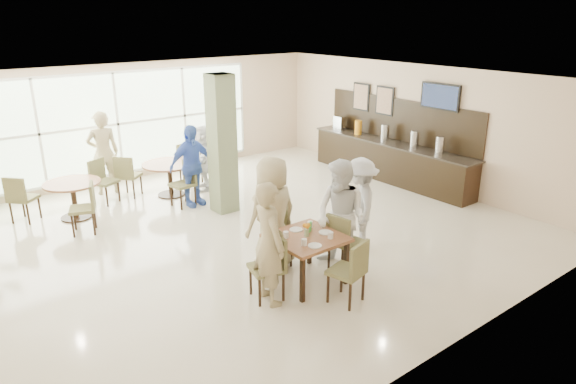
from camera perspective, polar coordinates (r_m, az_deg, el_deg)
ground at (r=9.67m, az=-5.34°, el=-4.55°), size 10.00×10.00×0.00m
room_shell at (r=9.12m, az=-5.67°, el=5.29°), size 10.00×10.00×10.00m
window_bank at (r=12.91m, az=-18.38°, el=7.17°), size 7.00×0.04×7.00m
column at (r=10.39m, az=-7.34°, el=5.24°), size 0.45×0.45×2.80m
main_table at (r=7.70m, az=2.06°, el=-5.52°), size 1.01×1.01×0.75m
round_table_left at (r=10.98m, az=-22.79°, el=0.12°), size 1.09×1.09×0.75m
round_table_right at (r=11.71m, az=-13.03°, el=2.40°), size 1.19×1.19×0.75m
chairs_main_table at (r=7.78m, az=2.31°, el=-6.81°), size 2.04×2.12×0.95m
chairs_table_left at (r=11.02m, az=-22.95°, el=-0.37°), size 2.23×1.93×0.95m
chairs_table_right at (r=11.81m, az=-13.22°, el=1.94°), size 2.12×1.87×0.95m
tabletop_clutter at (r=7.64m, az=2.32°, el=-4.53°), size 0.72×0.81×0.21m
buffet_counter at (r=12.80m, az=11.25°, el=3.77°), size 0.64×4.70×1.95m
wall_tv at (r=11.99m, az=16.55°, el=10.14°), size 0.06×1.00×0.58m
framed_art_a at (r=13.02m, az=10.70°, el=9.93°), size 0.05×0.55×0.70m
framed_art_b at (r=13.56m, az=8.14°, el=10.43°), size 0.05×0.55×0.70m
teen_left at (r=7.10m, az=-2.10°, el=-5.72°), size 0.52×0.71×1.79m
teen_far at (r=8.07m, az=-1.73°, el=-2.37°), size 0.90×0.50×1.83m
teen_right at (r=8.04m, az=5.89°, el=-2.71°), size 0.77×0.94×1.79m
teen_standing at (r=8.84m, az=7.99°, el=-1.34°), size 1.11×1.19×1.61m
adult_a at (r=10.92m, az=-10.68°, el=2.87°), size 1.07×0.67×1.74m
adult_b at (r=11.96m, az=-9.43°, el=3.79°), size 1.09×1.51×1.50m
adult_standing at (r=12.16m, az=-19.82°, el=4.09°), size 0.75×0.56×1.89m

